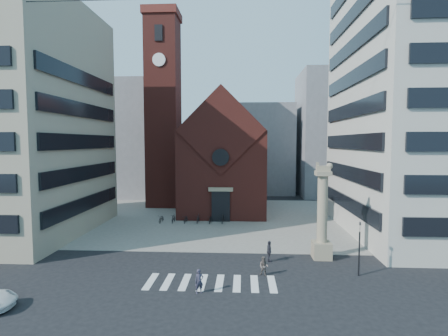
{
  "coord_description": "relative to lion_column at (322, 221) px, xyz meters",
  "views": [
    {
      "loc": [
        2.94,
        -28.22,
        10.48
      ],
      "look_at": [
        0.92,
        8.0,
        7.76
      ],
      "focal_mm": 28.0,
      "sensor_mm": 36.0,
      "label": 1
    }
  ],
  "objects": [
    {
      "name": "bg_block_right",
      "position": [
        11.99,
        39.0,
        8.54
      ],
      "size": [
        16.0,
        14.0,
        24.0
      ],
      "primitive_type": "cube",
      "color": "gray",
      "rests_on": "ground"
    },
    {
      "name": "scooter_1",
      "position": [
        -16.08,
        12.88,
        -2.86
      ],
      "size": [
        0.61,
        1.83,
        1.09
      ],
      "primitive_type": "imported",
      "rotation": [
        0.0,
        0.0,
        -0.06
      ],
      "color": "black",
      "rests_on": "piazza"
    },
    {
      "name": "scooter_3",
      "position": [
        -12.89,
        12.88,
        -2.86
      ],
      "size": [
        0.61,
        1.83,
        1.09
      ],
      "primitive_type": "imported",
      "rotation": [
        0.0,
        0.0,
        -0.06
      ],
      "color": "black",
      "rests_on": "piazza"
    },
    {
      "name": "scooter_0",
      "position": [
        -17.67,
        12.88,
        -2.92
      ],
      "size": [
        0.75,
        1.9,
        0.98
      ],
      "primitive_type": "imported",
      "rotation": [
        0.0,
        0.0,
        -0.06
      ],
      "color": "black",
      "rests_on": "piazza"
    },
    {
      "name": "pedestrian_1",
      "position": [
        -5.44,
        -4.43,
        -2.7
      ],
      "size": [
        0.9,
        0.81,
        1.52
      ],
      "primitive_type": "imported",
      "rotation": [
        0.0,
        0.0,
        -0.37
      ],
      "color": "#5F524C",
      "rests_on": "ground"
    },
    {
      "name": "building_right",
      "position": [
        13.99,
        9.0,
        12.54
      ],
      "size": [
        18.0,
        22.0,
        32.0
      ],
      "primitive_type": "cube",
      "color": "#BCB7AA",
      "rests_on": "ground"
    },
    {
      "name": "ground",
      "position": [
        -10.01,
        -3.0,
        -3.46
      ],
      "size": [
        120.0,
        120.0,
        0.0
      ],
      "primitive_type": "plane",
      "color": "black",
      "rests_on": "ground"
    },
    {
      "name": "campanile",
      "position": [
        -20.01,
        25.0,
        12.28
      ],
      "size": [
        5.5,
        5.5,
        31.2
      ],
      "color": "maroon",
      "rests_on": "ground"
    },
    {
      "name": "piazza",
      "position": [
        -10.01,
        16.0,
        -3.43
      ],
      "size": [
        46.0,
        30.0,
        0.05
      ],
      "primitive_type": "cube",
      "color": "gray",
      "rests_on": "ground"
    },
    {
      "name": "scooter_4",
      "position": [
        -11.29,
        12.88,
        -2.92
      ],
      "size": [
        0.75,
        1.9,
        0.98
      ],
      "primitive_type": "imported",
      "rotation": [
        0.0,
        0.0,
        -0.06
      ],
      "color": "black",
      "rests_on": "piazza"
    },
    {
      "name": "building_left",
      "position": [
        -34.01,
        7.0,
        9.54
      ],
      "size": [
        18.0,
        20.0,
        26.0
      ],
      "primitive_type": "cube",
      "color": "gray",
      "rests_on": "ground"
    },
    {
      "name": "bg_block_mid",
      "position": [
        -4.01,
        42.0,
        5.54
      ],
      "size": [
        14.0,
        12.0,
        18.0
      ],
      "primitive_type": "cube",
      "color": "gray",
      "rests_on": "ground"
    },
    {
      "name": "scooter_5",
      "position": [
        -9.7,
        12.88,
        -2.86
      ],
      "size": [
        0.61,
        1.83,
        1.09
      ],
      "primitive_type": "imported",
      "rotation": [
        0.0,
        0.0,
        -0.06
      ],
      "color": "black",
      "rests_on": "piazza"
    },
    {
      "name": "bg_block_left",
      "position": [
        -30.01,
        37.0,
        7.54
      ],
      "size": [
        16.0,
        14.0,
        22.0
      ],
      "primitive_type": "cube",
      "color": "gray",
      "rests_on": "ground"
    },
    {
      "name": "pedestrian_2",
      "position": [
        -4.79,
        -1.17,
        -2.53
      ],
      "size": [
        0.54,
        1.12,
        1.86
      ],
      "primitive_type": "imported",
      "rotation": [
        0.0,
        0.0,
        1.65
      ],
      "color": "#2B2A33",
      "rests_on": "ground"
    },
    {
      "name": "lion_column",
      "position": [
        0.0,
        0.0,
        0.0
      ],
      "size": [
        1.63,
        1.6,
        8.68
      ],
      "color": "gray",
      "rests_on": "ground"
    },
    {
      "name": "pedestrian_0",
      "position": [
        -10.1,
        -7.84,
        -2.61
      ],
      "size": [
        0.72,
        0.6,
        1.69
      ],
      "primitive_type": "imported",
      "rotation": [
        0.0,
        0.0,
        0.38
      ],
      "color": "#302D3F",
      "rests_on": "ground"
    },
    {
      "name": "scooter_2",
      "position": [
        -14.48,
        12.88,
        -2.92
      ],
      "size": [
        0.75,
        1.9,
        0.98
      ],
      "primitive_type": "imported",
      "rotation": [
        0.0,
        0.0,
        -0.06
      ],
      "color": "black",
      "rests_on": "piazza"
    },
    {
      "name": "zebra_crossing",
      "position": [
        -9.46,
        -6.0,
        -3.45
      ],
      "size": [
        10.2,
        3.2,
        0.01
      ],
      "primitive_type": null,
      "color": "white",
      "rests_on": "ground"
    },
    {
      "name": "traffic_light",
      "position": [
        1.99,
        -4.0,
        -1.17
      ],
      "size": [
        0.13,
        0.16,
        4.3
      ],
      "color": "black",
      "rests_on": "ground"
    },
    {
      "name": "church",
      "position": [
        -10.01,
        22.04,
        4.53
      ],
      "size": [
        12.0,
        16.65,
        18.0
      ],
      "color": "maroon",
      "rests_on": "ground"
    }
  ]
}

